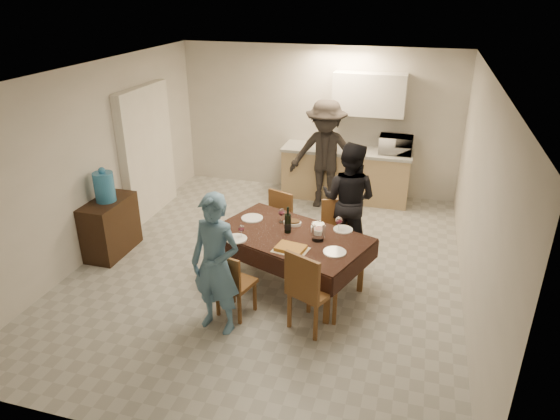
# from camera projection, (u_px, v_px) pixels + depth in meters

# --- Properties ---
(floor) EXTENTS (5.00, 6.00, 0.02)m
(floor) POSITION_uv_depth(u_px,v_px,m) (270.00, 266.00, 6.83)
(floor) COLOR #ACADA8
(floor) RESTS_ON ground
(ceiling) EXTENTS (5.00, 6.00, 0.02)m
(ceiling) POSITION_uv_depth(u_px,v_px,m) (268.00, 72.00, 5.75)
(ceiling) COLOR white
(ceiling) RESTS_ON wall_back
(wall_back) EXTENTS (5.00, 0.02, 2.60)m
(wall_back) POSITION_uv_depth(u_px,v_px,m) (318.00, 120.00, 8.92)
(wall_back) COLOR beige
(wall_back) RESTS_ON floor
(wall_front) EXTENTS (5.00, 0.02, 2.60)m
(wall_front) POSITION_uv_depth(u_px,v_px,m) (150.00, 316.00, 3.66)
(wall_front) COLOR beige
(wall_front) RESTS_ON floor
(wall_left) EXTENTS (0.02, 6.00, 2.60)m
(wall_left) POSITION_uv_depth(u_px,v_px,m) (96.00, 160.00, 6.91)
(wall_left) COLOR beige
(wall_left) RESTS_ON floor
(wall_right) EXTENTS (0.02, 6.00, 2.60)m
(wall_right) POSITION_uv_depth(u_px,v_px,m) (478.00, 199.00, 5.67)
(wall_right) COLOR beige
(wall_right) RESTS_ON floor
(stub_partition) EXTENTS (0.15, 1.40, 2.10)m
(stub_partition) POSITION_uv_depth(u_px,v_px,m) (147.00, 152.00, 8.05)
(stub_partition) COLOR white
(stub_partition) RESTS_ON floor
(kitchen_base_cabinet) EXTENTS (2.20, 0.60, 0.86)m
(kitchen_base_cabinet) POSITION_uv_depth(u_px,v_px,m) (345.00, 175.00, 8.85)
(kitchen_base_cabinet) COLOR tan
(kitchen_base_cabinet) RESTS_ON floor
(kitchen_worktop) EXTENTS (2.24, 0.64, 0.05)m
(kitchen_worktop) POSITION_uv_depth(u_px,v_px,m) (347.00, 151.00, 8.66)
(kitchen_worktop) COLOR #9F9F9A
(kitchen_worktop) RESTS_ON kitchen_base_cabinet
(upper_cabinet) EXTENTS (1.20, 0.34, 0.70)m
(upper_cabinet) POSITION_uv_depth(u_px,v_px,m) (369.00, 94.00, 8.31)
(upper_cabinet) COLOR silver
(upper_cabinet) RESTS_ON wall_back
(dining_table) EXTENTS (2.11, 1.65, 0.72)m
(dining_table) POSITION_uv_depth(u_px,v_px,m) (291.00, 237.00, 6.14)
(dining_table) COLOR black
(dining_table) RESTS_ON floor
(chair_near_left) EXTENTS (0.47, 0.47, 0.45)m
(chair_near_left) POSITION_uv_depth(u_px,v_px,m) (233.00, 279.00, 5.60)
(chair_near_left) COLOR brown
(chair_near_left) RESTS_ON floor
(chair_near_right) EXTENTS (0.59, 0.61, 0.53)m
(chair_near_right) POSITION_uv_depth(u_px,v_px,m) (311.00, 285.00, 5.32)
(chair_near_right) COLOR brown
(chair_near_right) RESTS_ON floor
(chair_far_left) EXTENTS (0.51, 0.53, 0.48)m
(chair_far_left) POSITION_uv_depth(u_px,v_px,m) (271.00, 221.00, 6.89)
(chair_far_left) COLOR brown
(chair_far_left) RESTS_ON floor
(chair_far_right) EXTENTS (0.49, 0.50, 0.46)m
(chair_far_right) POSITION_uv_depth(u_px,v_px,m) (336.00, 230.00, 6.68)
(chair_far_right) COLOR brown
(chair_far_right) RESTS_ON floor
(console) EXTENTS (0.43, 0.87, 0.80)m
(console) POSITION_uv_depth(u_px,v_px,m) (111.00, 227.00, 7.04)
(console) COLOR black
(console) RESTS_ON floor
(water_jug) EXTENTS (0.27, 0.27, 0.41)m
(water_jug) POSITION_uv_depth(u_px,v_px,m) (104.00, 187.00, 6.79)
(water_jug) COLOR #3C95D6
(water_jug) RESTS_ON console
(wine_bottle) EXTENTS (0.08, 0.08, 0.34)m
(wine_bottle) POSITION_uv_depth(u_px,v_px,m) (288.00, 220.00, 6.11)
(wine_bottle) COLOR black
(wine_bottle) RESTS_ON dining_table
(water_pitcher) EXTENTS (0.14, 0.14, 0.22)m
(water_pitcher) POSITION_uv_depth(u_px,v_px,m) (318.00, 232.00, 5.95)
(water_pitcher) COLOR white
(water_pitcher) RESTS_ON dining_table
(savoury_tart) EXTENTS (0.43, 0.35, 0.05)m
(savoury_tart) POSITION_uv_depth(u_px,v_px,m) (291.00, 248.00, 5.76)
(savoury_tart) COLOR #B98236
(savoury_tart) RESTS_ON dining_table
(salad_bowl) EXTENTS (0.17, 0.17, 0.07)m
(salad_bowl) POSITION_uv_depth(u_px,v_px,m) (318.00, 229.00, 6.19)
(salad_bowl) COLOR white
(salad_bowl) RESTS_ON dining_table
(mushroom_dish) EXTENTS (0.21, 0.21, 0.04)m
(mushroom_dish) POSITION_uv_depth(u_px,v_px,m) (292.00, 223.00, 6.37)
(mushroom_dish) COLOR white
(mushroom_dish) RESTS_ON dining_table
(wine_glass_a) EXTENTS (0.08, 0.08, 0.18)m
(wine_glass_a) POSITION_uv_depth(u_px,v_px,m) (241.00, 231.00, 6.00)
(wine_glass_a) COLOR white
(wine_glass_a) RESTS_ON dining_table
(wine_glass_b) EXTENTS (0.09, 0.09, 0.20)m
(wine_glass_b) POSITION_uv_depth(u_px,v_px,m) (339.00, 224.00, 6.16)
(wine_glass_b) COLOR white
(wine_glass_b) RESTS_ON dining_table
(wine_glass_c) EXTENTS (0.09, 0.09, 0.20)m
(wine_glass_c) POSITION_uv_depth(u_px,v_px,m) (282.00, 215.00, 6.39)
(wine_glass_c) COLOR white
(wine_glass_c) RESTS_ON dining_table
(plate_near_left) EXTENTS (0.27, 0.27, 0.02)m
(plate_near_left) POSITION_uv_depth(u_px,v_px,m) (236.00, 239.00, 6.01)
(plate_near_left) COLOR white
(plate_near_left) RESTS_ON dining_table
(plate_near_right) EXTENTS (0.27, 0.27, 0.02)m
(plate_near_right) POSITION_uv_depth(u_px,v_px,m) (335.00, 252.00, 5.71)
(plate_near_right) COLOR white
(plate_near_right) RESTS_ON dining_table
(plate_far_left) EXTENTS (0.28, 0.28, 0.02)m
(plate_far_left) POSITION_uv_depth(u_px,v_px,m) (252.00, 218.00, 6.53)
(plate_far_left) COLOR white
(plate_far_left) RESTS_ON dining_table
(plate_far_right) EXTENTS (0.24, 0.24, 0.01)m
(plate_far_right) POSITION_uv_depth(u_px,v_px,m) (343.00, 229.00, 6.23)
(plate_far_right) COLOR white
(plate_far_right) RESTS_ON dining_table
(microwave) EXTENTS (0.55, 0.37, 0.30)m
(microwave) POSITION_uv_depth(u_px,v_px,m) (396.00, 145.00, 8.39)
(microwave) COLOR silver
(microwave) RESTS_ON kitchen_worktop
(person_near) EXTENTS (0.64, 0.48, 1.61)m
(person_near) POSITION_uv_depth(u_px,v_px,m) (216.00, 265.00, 5.31)
(person_near) COLOR teal
(person_near) RESTS_ON floor
(person_far) EXTENTS (0.90, 0.77, 1.64)m
(person_far) POSITION_uv_depth(u_px,v_px,m) (349.00, 200.00, 6.87)
(person_far) COLOR black
(person_far) RESTS_ON floor
(person_kitchen) EXTENTS (1.19, 0.69, 1.85)m
(person_kitchen) POSITION_uv_depth(u_px,v_px,m) (325.00, 155.00, 8.33)
(person_kitchen) COLOR black
(person_kitchen) RESTS_ON floor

